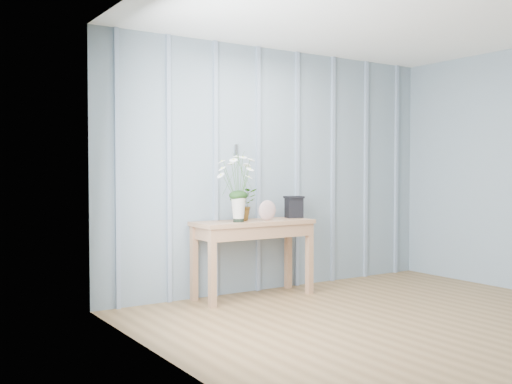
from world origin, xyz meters
TOP-DOWN VIEW (x-y plane):
  - ground at (0.00, 0.00)m, footprint 4.50×4.50m
  - room_shell at (-0.00, 0.92)m, footprint 4.00×4.50m
  - sideboard at (-0.47, 1.99)m, footprint 1.20×0.45m
  - daisy_vase at (-0.67, 1.93)m, footprint 0.46×0.35m
  - spider_plant at (-0.55, 2.07)m, footprint 0.28×0.25m
  - felt_disc_vessel at (-0.34, 1.94)m, footprint 0.20×0.06m
  - carved_box at (0.06, 2.04)m, footprint 0.21×0.18m

SIDE VIEW (x-z plane):
  - ground at x=0.00m, z-range 0.00..0.00m
  - sideboard at x=-0.47m, z-range 0.26..1.01m
  - felt_disc_vessel at x=-0.34m, z-range 0.75..0.95m
  - carved_box at x=0.06m, z-range 0.75..0.98m
  - spider_plant at x=-0.55m, z-range 0.75..1.06m
  - daisy_vase at x=-0.67m, z-range 0.83..1.48m
  - room_shell at x=0.00m, z-range 0.74..3.24m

